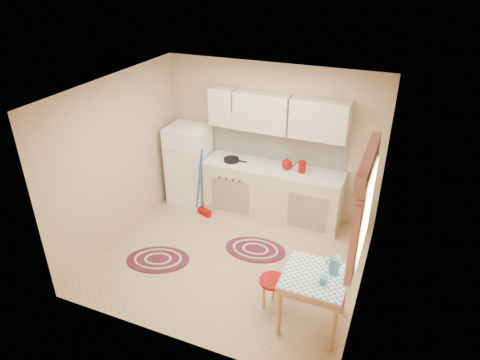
% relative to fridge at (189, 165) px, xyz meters
% --- Properties ---
extents(room_shell, '(3.64, 3.60, 2.52)m').
position_rel_fridge_xyz_m(room_shell, '(1.51, -1.01, 0.90)').
color(room_shell, tan).
rests_on(room_shell, ground).
extents(fridge, '(0.65, 0.60, 1.40)m').
position_rel_fridge_xyz_m(fridge, '(0.00, 0.00, 0.00)').
color(fridge, white).
rests_on(fridge, ground).
extents(broom, '(0.30, 0.21, 1.20)m').
position_rel_fridge_xyz_m(broom, '(0.45, -0.35, -0.10)').
color(broom, '#1B59AB').
rests_on(broom, ground).
extents(base_cabinets, '(2.25, 0.60, 0.88)m').
position_rel_fridge_xyz_m(base_cabinets, '(1.51, 0.05, -0.26)').
color(base_cabinets, beige).
rests_on(base_cabinets, ground).
extents(countertop, '(2.27, 0.62, 0.04)m').
position_rel_fridge_xyz_m(countertop, '(1.51, 0.05, 0.20)').
color(countertop, silver).
rests_on(countertop, base_cabinets).
extents(frying_pan, '(0.26, 0.26, 0.05)m').
position_rel_fridge_xyz_m(frying_pan, '(0.80, 0.00, 0.24)').
color(frying_pan, black).
rests_on(frying_pan, countertop).
extents(red_kettle, '(0.19, 0.18, 0.18)m').
position_rel_fridge_xyz_m(red_kettle, '(1.73, 0.05, 0.31)').
color(red_kettle, '#830804').
rests_on(red_kettle, countertop).
extents(red_canister, '(0.13, 0.13, 0.16)m').
position_rel_fridge_xyz_m(red_canister, '(1.98, 0.05, 0.30)').
color(red_canister, '#830804').
rests_on(red_canister, countertop).
extents(table, '(0.72, 0.72, 0.72)m').
position_rel_fridge_xyz_m(table, '(2.71, -2.02, -0.34)').
color(table, tan).
rests_on(table, ground).
extents(stool, '(0.34, 0.34, 0.42)m').
position_rel_fridge_xyz_m(stool, '(2.19, -1.93, -0.49)').
color(stool, '#830804').
rests_on(stool, ground).
extents(coffee_pot, '(0.17, 0.16, 0.30)m').
position_rel_fridge_xyz_m(coffee_pot, '(2.89, -1.90, 0.17)').
color(coffee_pot, teal).
rests_on(coffee_pot, table).
extents(mug, '(0.11, 0.11, 0.10)m').
position_rel_fridge_xyz_m(mug, '(2.82, -2.12, 0.07)').
color(mug, teal).
rests_on(mug, table).
extents(rug_center, '(0.98, 0.70, 0.02)m').
position_rel_fridge_xyz_m(rug_center, '(1.59, -0.94, -0.69)').
color(rug_center, maroon).
rests_on(rug_center, ground).
extents(rug_left, '(1.07, 0.88, 0.02)m').
position_rel_fridge_xyz_m(rug_left, '(0.37, -1.70, -0.69)').
color(rug_left, maroon).
rests_on(rug_left, ground).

